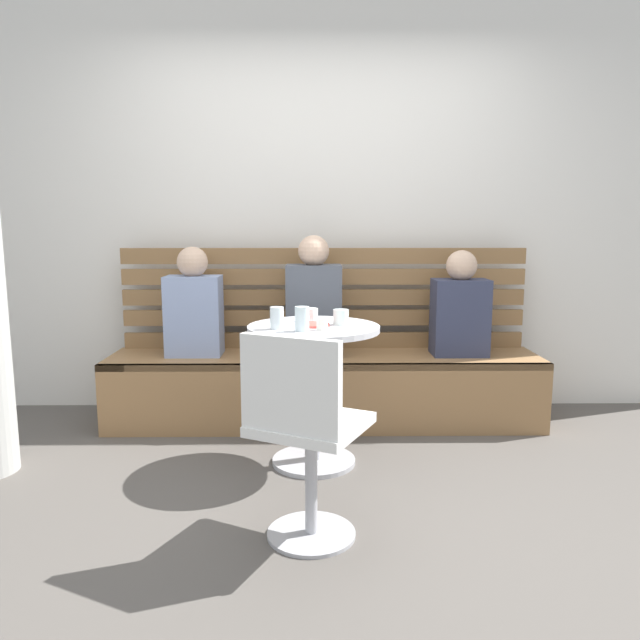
% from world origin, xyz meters
% --- Properties ---
extents(ground, '(8.00, 8.00, 0.00)m').
position_xyz_m(ground, '(0.00, 0.00, 0.00)').
color(ground, '#514C47').
extents(back_wall, '(5.20, 0.10, 2.90)m').
position_xyz_m(back_wall, '(0.00, 1.64, 1.45)').
color(back_wall, silver).
rests_on(back_wall, ground).
extents(booth_bench, '(2.70, 0.52, 0.44)m').
position_xyz_m(booth_bench, '(0.00, 1.20, 0.22)').
color(booth_bench, olive).
rests_on(booth_bench, ground).
extents(booth_backrest, '(2.65, 0.04, 0.66)m').
position_xyz_m(booth_backrest, '(0.00, 1.44, 0.78)').
color(booth_backrest, olive).
rests_on(booth_backrest, booth_bench).
extents(cafe_table, '(0.68, 0.68, 0.74)m').
position_xyz_m(cafe_table, '(-0.07, 0.54, 0.52)').
color(cafe_table, '#ADADB2').
rests_on(cafe_table, ground).
extents(white_chair, '(0.54, 0.54, 0.85)m').
position_xyz_m(white_chair, '(-0.11, -0.27, 0.46)').
color(white_chair, '#ADADB2').
rests_on(white_chair, ground).
extents(person_adult, '(0.34, 0.22, 0.75)m').
position_xyz_m(person_adult, '(-0.07, 1.19, 0.78)').
color(person_adult, '#4C515B').
rests_on(person_adult, booth_bench).
extents(person_child_left, '(0.34, 0.22, 0.66)m').
position_xyz_m(person_child_left, '(0.85, 1.21, 0.73)').
color(person_child_left, '#333851').
rests_on(person_child_left, booth_bench).
extents(person_child_middle, '(0.34, 0.22, 0.68)m').
position_xyz_m(person_child_middle, '(-0.82, 1.23, 0.74)').
color(person_child_middle, '#8C9EC6').
rests_on(person_child_middle, booth_bench).
extents(cup_water_clear, '(0.07, 0.07, 0.11)m').
position_xyz_m(cup_water_clear, '(-0.25, 0.44, 0.80)').
color(cup_water_clear, white).
rests_on(cup_water_clear, cafe_table).
extents(cup_espresso_small, '(0.06, 0.06, 0.05)m').
position_xyz_m(cup_espresso_small, '(-0.03, 0.41, 0.77)').
color(cup_espresso_small, silver).
rests_on(cup_espresso_small, cafe_table).
extents(cup_glass_short, '(0.08, 0.08, 0.08)m').
position_xyz_m(cup_glass_short, '(0.07, 0.56, 0.78)').
color(cup_glass_short, silver).
rests_on(cup_glass_short, cafe_table).
extents(cup_ceramic_white, '(0.08, 0.08, 0.07)m').
position_xyz_m(cup_ceramic_white, '(-0.09, 0.68, 0.78)').
color(cup_ceramic_white, white).
rests_on(cup_ceramic_white, cafe_table).
extents(cup_glass_tall, '(0.07, 0.07, 0.12)m').
position_xyz_m(cup_glass_tall, '(-0.12, 0.38, 0.80)').
color(cup_glass_tall, silver).
rests_on(cup_glass_tall, cafe_table).
extents(plate_small, '(0.17, 0.17, 0.01)m').
position_xyz_m(plate_small, '(-0.07, 0.53, 0.75)').
color(plate_small, '#DB4C42').
rests_on(plate_small, cafe_table).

